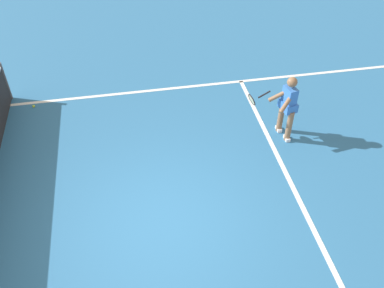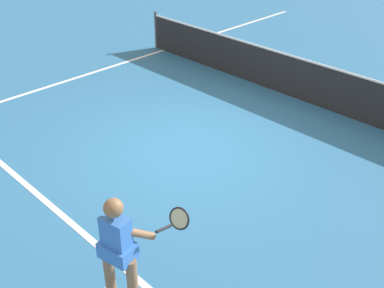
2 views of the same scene
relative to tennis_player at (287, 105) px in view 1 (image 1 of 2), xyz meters
The scene contains 5 objects.
ground_plane 3.75m from the tennis_player, 124.02° to the left, with size 26.45×26.45×0.00m, color teal.
service_line_marking 2.23m from the tennis_player, behind, with size 8.76×0.10×0.01m, color white.
sideline_right_marking 3.92m from the tennis_player, 52.34° to the left, with size 0.10×18.35×0.01m, color white.
tennis_player is the anchor object (origin of this frame).
tennis_ball_near 6.17m from the tennis_player, 69.53° to the left, with size 0.07×0.07×0.07m, color #D1E533.
Camera 1 is at (-4.87, 0.34, 6.30)m, focal length 39.37 mm.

